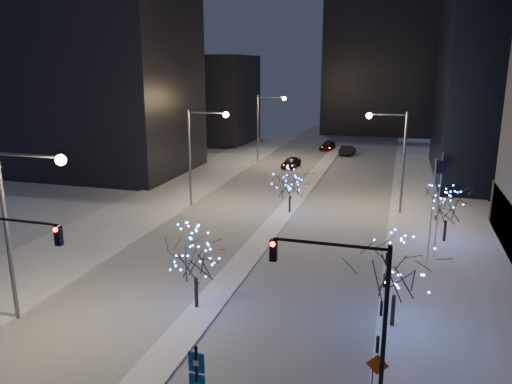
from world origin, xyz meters
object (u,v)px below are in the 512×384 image
at_px(holiday_tree_median_far, 290,183).
at_px(car_near, 291,162).
at_px(street_lamp_w_mid, 199,144).
at_px(street_lamp_east, 395,149).
at_px(car_far, 328,146).
at_px(wayfinding_sign, 197,379).
at_px(traffic_signal_east, 350,291).
at_px(holiday_tree_median_near, 195,256).
at_px(street_lamp_w_far, 265,119).
at_px(car_mid, 347,150).
at_px(holiday_tree_plaza_far, 447,206).
at_px(construction_sign, 377,368).
at_px(street_lamp_w_near, 20,213).
at_px(holiday_tree_plaza_near, 396,270).
at_px(traffic_signal_west, 4,257).

bearing_deg(holiday_tree_median_far, car_near, 102.05).
bearing_deg(street_lamp_w_mid, street_lamp_east, 8.96).
bearing_deg(car_far, wayfinding_sign, -78.89).
bearing_deg(traffic_signal_east, holiday_tree_median_near, 152.07).
xyz_separation_m(street_lamp_w_far, street_lamp_east, (19.02, -22.00, -0.05)).
bearing_deg(car_mid, holiday_tree_plaza_far, 116.56).
distance_m(street_lamp_w_far, construction_sign, 54.70).
xyz_separation_m(car_near, construction_sign, (14.55, -48.32, 0.40)).
height_order(street_lamp_w_mid, traffic_signal_east, street_lamp_w_mid).
xyz_separation_m(holiday_tree_median_far, wayfinding_sign, (3.06, -30.54, -0.87)).
xyz_separation_m(traffic_signal_east, car_far, (-10.44, 65.31, -4.06)).
distance_m(street_lamp_w_far, holiday_tree_median_far, 26.82).
xyz_separation_m(street_lamp_w_mid, holiday_tree_plaza_far, (23.53, -4.48, -3.32)).
relative_size(street_lamp_w_near, car_mid, 2.10).
relative_size(street_lamp_w_mid, holiday_tree_median_near, 2.03).
bearing_deg(holiday_tree_plaza_near, street_lamp_w_mid, 134.78).
bearing_deg(street_lamp_w_far, street_lamp_w_near, -90.00).
distance_m(traffic_signal_east, car_mid, 61.51).
distance_m(car_far, holiday_tree_median_near, 60.37).
distance_m(street_lamp_w_mid, car_far, 40.42).
bearing_deg(car_near, street_lamp_w_near, -87.82).
relative_size(street_lamp_w_mid, holiday_tree_plaza_near, 1.95).
bearing_deg(holiday_tree_median_far, wayfinding_sign, -84.28).
relative_size(street_lamp_w_mid, holiday_tree_median_far, 2.15).
distance_m(street_lamp_w_far, car_far, 17.13).
xyz_separation_m(street_lamp_w_far, wayfinding_sign, (12.49, -55.41, -4.23)).
bearing_deg(traffic_signal_west, holiday_tree_plaza_far, 44.36).
distance_m(street_lamp_w_near, traffic_signal_west, 2.70).
bearing_deg(car_far, holiday_tree_median_near, -82.09).
bearing_deg(holiday_tree_plaza_near, traffic_signal_west, -159.86).
distance_m(wayfinding_sign, construction_sign, 8.17).
bearing_deg(wayfinding_sign, holiday_tree_median_far, 98.90).
bearing_deg(traffic_signal_west, street_lamp_w_near, 103.96).
bearing_deg(construction_sign, car_far, 101.03).
height_order(car_far, holiday_tree_median_near, holiday_tree_median_near).
height_order(car_far, holiday_tree_plaza_far, holiday_tree_plaza_far).
bearing_deg(holiday_tree_median_far, street_lamp_w_far, 110.78).
bearing_deg(holiday_tree_median_near, traffic_signal_west, -142.90).
bearing_deg(holiday_tree_median_far, street_lamp_w_near, -110.59).
bearing_deg(street_lamp_east, street_lamp_w_near, -124.19).
xyz_separation_m(traffic_signal_east, holiday_tree_median_far, (-8.44, 26.13, -1.63)).
relative_size(street_lamp_w_near, traffic_signal_east, 1.43).
relative_size(car_mid, holiday_tree_median_far, 1.02).
bearing_deg(street_lamp_w_near, car_near, 84.35).
height_order(traffic_signal_east, construction_sign, traffic_signal_east).
distance_m(street_lamp_w_near, car_far, 64.99).
xyz_separation_m(traffic_signal_east, holiday_tree_median_near, (-9.44, 5.00, -1.35)).
distance_m(car_near, wayfinding_sign, 53.40).
height_order(car_far, wayfinding_sign, wayfinding_sign).
distance_m(street_lamp_east, construction_sign, 29.41).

